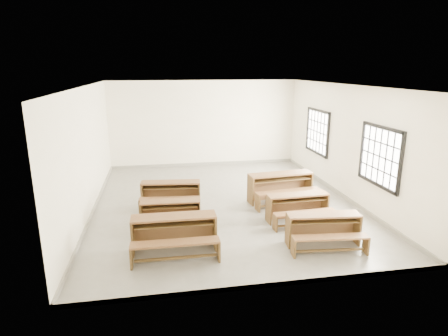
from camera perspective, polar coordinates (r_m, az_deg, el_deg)
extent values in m
plane|color=gray|center=(10.48, 0.00, -5.29)|extent=(8.50, 8.50, 0.00)
cube|color=silver|center=(9.84, 0.00, 12.33)|extent=(7.00, 8.50, 0.05)
cube|color=white|center=(14.15, -3.05, 6.74)|extent=(7.00, 0.05, 3.20)
cube|color=white|center=(6.07, 7.09, -4.74)|extent=(7.00, 0.05, 3.20)
cube|color=white|center=(10.04, -19.94, 2.40)|extent=(0.05, 8.50, 3.20)
cube|color=white|center=(11.18, 17.86, 3.79)|extent=(0.05, 8.50, 3.20)
cube|color=gray|center=(14.46, -2.96, 0.65)|extent=(7.00, 0.04, 0.10)
cube|color=gray|center=(6.75, 6.66, -17.23)|extent=(7.00, 0.04, 0.10)
cube|color=gray|center=(10.47, -19.21, -5.91)|extent=(0.04, 8.50, 0.10)
cube|color=gray|center=(11.56, 17.27, -3.76)|extent=(0.04, 8.50, 0.10)
cube|color=white|center=(9.66, 22.75, 1.65)|extent=(0.02, 1.50, 1.30)
cube|color=black|center=(9.52, 23.07, 5.69)|extent=(0.06, 1.62, 0.08)
cube|color=black|center=(9.82, 22.25, -2.27)|extent=(0.06, 1.62, 0.08)
cube|color=black|center=(9.01, 25.31, 0.48)|extent=(0.06, 0.08, 1.46)
cube|color=black|center=(10.30, 20.32, 2.67)|extent=(0.06, 0.08, 1.46)
cube|color=white|center=(12.76, 14.11, 5.39)|extent=(0.02, 1.50, 1.30)
cube|color=black|center=(12.66, 14.22, 8.47)|extent=(0.06, 1.62, 0.08)
cube|color=black|center=(12.88, 13.83, 2.37)|extent=(0.06, 1.62, 0.08)
cube|color=black|center=(12.05, 15.54, 4.74)|extent=(0.06, 0.08, 1.46)
cube|color=black|center=(13.47, 12.67, 5.97)|extent=(0.06, 0.08, 1.46)
cube|color=brown|center=(7.65, -7.67, -7.36)|extent=(1.71, 0.45, 0.04)
cube|color=brown|center=(7.98, -7.62, -9.39)|extent=(1.70, 0.06, 0.72)
cube|color=brown|center=(7.83, -13.75, -10.19)|extent=(0.05, 0.43, 0.72)
cube|color=brown|center=(7.86, -1.43, -9.62)|extent=(0.05, 0.43, 0.72)
cube|color=brown|center=(7.69, -7.62, -8.45)|extent=(1.58, 0.34, 0.02)
cube|color=brown|center=(7.30, -7.43, -11.23)|extent=(1.71, 0.32, 0.04)
cube|color=brown|center=(7.43, -13.94, -13.01)|extent=(0.05, 0.30, 0.40)
cube|color=brown|center=(7.47, -0.84, -12.39)|extent=(0.05, 0.30, 0.40)
cube|color=brown|center=(7.45, -7.34, -13.43)|extent=(1.58, 0.07, 0.04)
cube|color=brown|center=(8.90, -8.20, -5.05)|extent=(1.41, 0.41, 0.03)
cube|color=brown|center=(9.15, -8.12, -6.56)|extent=(1.39, 0.10, 0.59)
cube|color=brown|center=(9.05, -12.47, -7.04)|extent=(0.05, 0.35, 0.59)
cube|color=brown|center=(9.02, -3.78, -6.77)|extent=(0.05, 0.35, 0.59)
cube|color=brown|center=(8.92, -8.17, -5.82)|extent=(1.30, 0.32, 0.02)
cube|color=brown|center=(8.59, -8.16, -7.66)|extent=(1.40, 0.31, 0.03)
cube|color=brown|center=(8.70, -12.64, -8.89)|extent=(0.05, 0.25, 0.33)
cube|color=brown|center=(8.68, -3.57, -8.61)|extent=(0.05, 0.25, 0.33)
cube|color=brown|center=(8.70, -8.09, -9.25)|extent=(1.29, 0.10, 0.03)
cube|color=brown|center=(10.08, -8.15, -2.16)|extent=(1.60, 0.55, 0.04)
cube|color=brown|center=(10.36, -8.02, -3.74)|extent=(1.56, 0.20, 0.67)
cube|color=brown|center=(10.28, -12.34, -4.10)|extent=(0.08, 0.39, 0.67)
cube|color=brown|center=(10.17, -3.78, -3.98)|extent=(0.08, 0.39, 0.67)
cube|color=brown|center=(10.11, -8.13, -2.94)|extent=(1.47, 0.44, 0.02)
cube|color=brown|center=(9.72, -8.27, -4.65)|extent=(1.59, 0.44, 0.04)
cube|color=brown|center=(9.88, -12.67, -5.82)|extent=(0.07, 0.28, 0.37)
cube|color=brown|center=(9.77, -3.73, -5.71)|extent=(0.07, 0.28, 0.37)
cube|color=brown|center=(9.83, -8.21, -6.26)|extent=(1.45, 0.20, 0.04)
cube|color=brown|center=(8.15, 14.97, -6.89)|extent=(1.56, 0.53, 0.04)
cube|color=brown|center=(8.43, 14.42, -8.64)|extent=(1.53, 0.19, 0.65)
cube|color=brown|center=(8.07, 9.72, -9.45)|extent=(0.08, 0.38, 0.65)
cube|color=brown|center=(8.55, 19.59, -8.72)|extent=(0.08, 0.38, 0.65)
cube|color=brown|center=(8.18, 14.95, -7.81)|extent=(1.44, 0.43, 0.02)
cube|color=brown|center=(7.86, 15.94, -10.09)|extent=(1.55, 0.42, 0.04)
cube|color=brown|center=(7.73, 10.52, -11.84)|extent=(0.07, 0.27, 0.36)
cube|color=brown|center=(8.22, 20.82, -10.91)|extent=(0.07, 0.27, 0.36)
cube|color=brown|center=(7.98, 15.79, -11.96)|extent=(1.41, 0.19, 0.04)
cube|color=brown|center=(9.27, 11.18, -4.01)|extent=(1.53, 0.44, 0.04)
cube|color=brown|center=(9.53, 10.67, -5.62)|extent=(1.51, 0.10, 0.64)
cube|color=brown|center=(9.13, 6.81, -6.41)|extent=(0.05, 0.38, 0.64)
cube|color=brown|center=(9.69, 15.09, -5.53)|extent=(0.05, 0.38, 0.64)
cube|color=brown|center=(9.30, 11.19, -4.82)|extent=(1.41, 0.34, 0.02)
cube|color=brown|center=(8.97, 12.27, -6.65)|extent=(1.52, 0.33, 0.04)
cube|color=brown|center=(8.78, 7.78, -8.33)|extent=(0.05, 0.27, 0.36)
cube|color=brown|center=(9.37, 16.33, -7.29)|extent=(0.05, 0.27, 0.36)
cube|color=brown|center=(9.08, 12.17, -8.31)|extent=(1.40, 0.11, 0.04)
cube|color=brown|center=(10.50, 8.62, -0.88)|extent=(1.84, 0.64, 0.05)
cube|color=brown|center=(10.80, 8.09, -2.67)|extent=(1.80, 0.23, 0.77)
cube|color=brown|center=(10.30, 4.06, -3.44)|extent=(0.09, 0.45, 0.77)
cube|color=brown|center=(11.01, 12.72, -2.55)|extent=(0.09, 0.45, 0.77)
cube|color=brown|center=(10.53, 8.64, -1.74)|extent=(1.70, 0.51, 0.02)
cube|color=brown|center=(10.13, 9.84, -3.55)|extent=(1.83, 0.50, 0.05)
cube|color=brown|center=(9.87, 5.15, -5.35)|extent=(0.08, 0.32, 0.43)
cube|color=brown|center=(10.60, 14.09, -4.29)|extent=(0.08, 0.32, 0.43)
cube|color=brown|center=(10.24, 9.76, -5.35)|extent=(1.67, 0.23, 0.05)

